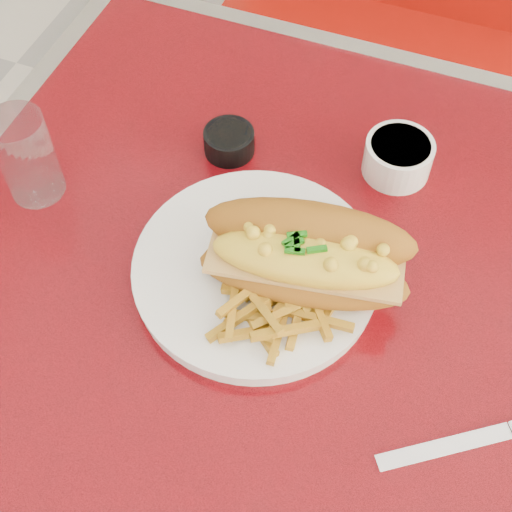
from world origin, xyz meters
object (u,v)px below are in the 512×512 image
(knife, at_px, (501,433))
(water_tumbler, at_px, (27,157))
(fork, at_px, (312,286))
(dinner_plate, at_px, (256,270))
(gravy_ramekin, at_px, (398,157))
(booth_bench_far, at_px, (463,126))
(mac_hoagie, at_px, (306,255))
(diner_table, at_px, (394,364))
(sauce_cup_left, at_px, (229,141))

(knife, bearing_deg, water_tumbler, 134.45)
(fork, bearing_deg, water_tumbler, 88.42)
(fork, relative_size, water_tumbler, 1.12)
(dinner_plate, xyz_separation_m, gravy_ramekin, (0.11, 0.22, 0.01))
(booth_bench_far, height_order, mac_hoagie, booth_bench_far)
(diner_table, relative_size, booth_bench_far, 1.03)
(diner_table, xyz_separation_m, water_tumbler, (-0.49, -0.01, 0.22))
(fork, bearing_deg, sauce_cup_left, 47.10)
(diner_table, bearing_deg, sauce_cup_left, 154.40)
(diner_table, xyz_separation_m, mac_hoagie, (-0.13, -0.03, 0.23))
(sauce_cup_left, xyz_separation_m, water_tumbler, (-0.20, -0.15, 0.04))
(booth_bench_far, bearing_deg, sauce_cup_left, -113.27)
(sauce_cup_left, bearing_deg, dinner_plate, -58.69)
(mac_hoagie, bearing_deg, water_tumbler, 167.31)
(fork, relative_size, sauce_cup_left, 1.69)
(water_tumbler, bearing_deg, mac_hoagie, -2.68)
(dinner_plate, distance_m, knife, 0.31)
(dinner_plate, relative_size, mac_hoagie, 1.24)
(booth_bench_far, relative_size, fork, 8.92)
(diner_table, height_order, booth_bench_far, booth_bench_far)
(fork, xyz_separation_m, gravy_ramekin, (0.04, 0.22, 0.01))
(gravy_ramekin, xyz_separation_m, water_tumbler, (-0.42, -0.19, 0.03))
(fork, distance_m, gravy_ramekin, 0.22)
(gravy_ramekin, bearing_deg, dinner_plate, -116.81)
(dinner_plate, xyz_separation_m, water_tumbler, (-0.31, 0.02, 0.05))
(diner_table, distance_m, dinner_plate, 0.25)
(booth_bench_far, xyz_separation_m, gravy_ramekin, (-0.07, -0.63, 0.51))
(booth_bench_far, relative_size, dinner_plate, 3.87)
(booth_bench_far, relative_size, sauce_cup_left, 15.08)
(dinner_plate, relative_size, sauce_cup_left, 3.90)
(dinner_plate, bearing_deg, knife, -16.47)
(booth_bench_far, bearing_deg, dinner_plate, -102.34)
(mac_hoagie, relative_size, knife, 1.29)
(mac_hoagie, bearing_deg, booth_bench_far, 71.30)
(mac_hoagie, xyz_separation_m, knife, (0.25, -0.10, -0.06))
(fork, distance_m, water_tumbler, 0.38)
(mac_hoagie, distance_m, gravy_ramekin, 0.22)
(fork, height_order, gravy_ramekin, gravy_ramekin)
(sauce_cup_left, relative_size, knife, 0.41)
(dinner_plate, height_order, fork, same)
(mac_hoagie, distance_m, water_tumbler, 0.36)
(dinner_plate, bearing_deg, water_tumbler, 175.74)
(booth_bench_far, height_order, sauce_cup_left, booth_bench_far)
(mac_hoagie, relative_size, gravy_ramekin, 2.73)
(water_tumbler, height_order, knife, water_tumbler)
(booth_bench_far, bearing_deg, fork, -97.79)
(diner_table, relative_size, mac_hoagie, 4.90)
(dinner_plate, xyz_separation_m, fork, (0.07, -0.00, 0.01))
(fork, xyz_separation_m, water_tumbler, (-0.37, 0.03, 0.04))
(diner_table, height_order, water_tumbler, water_tumbler)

